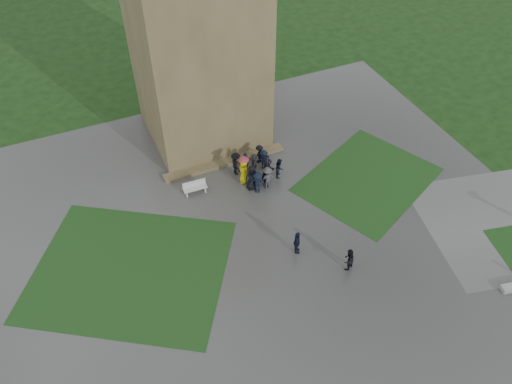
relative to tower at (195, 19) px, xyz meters
name	(u,v)px	position (x,y,z in m)	size (l,w,h in m)	color
ground	(291,273)	(0.00, -15.00, -9.00)	(120.00, 120.00, 0.00)	black
plaza	(276,249)	(0.00, -13.00, -8.99)	(34.00, 34.00, 0.02)	#363634
lawn_inset_left	(130,270)	(-8.50, -11.00, -8.97)	(11.00, 9.00, 0.01)	#143312
lawn_inset_right	(368,179)	(8.50, -10.00, -8.97)	(9.00, 7.00, 0.01)	#143312
tower	(195,19)	(0.00, 0.00, 0.00)	(8.00, 8.00, 18.00)	brown
tower_plinth	(225,162)	(0.00, -4.40, -8.87)	(9.00, 0.80, 0.22)	brown
bench	(195,187)	(-2.91, -6.40, -8.50)	(1.62, 0.57, 0.93)	beige
visitor_cluster	(257,169)	(1.42, -6.90, -7.99)	(3.37, 3.70, 2.63)	black
pedestrian_mid	(297,243)	(1.01, -13.72, -8.14)	(0.98, 0.56, 1.68)	black
pedestrian_near	(348,260)	(3.17, -16.00, -8.19)	(0.76, 0.44, 1.57)	black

